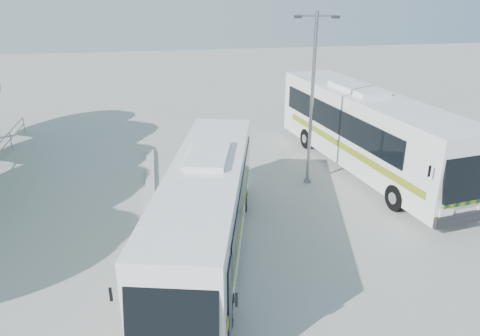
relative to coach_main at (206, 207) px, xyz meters
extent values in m
plane|color=#9C9C97|center=(0.32, 0.76, -1.75)|extent=(100.00, 100.00, 0.00)
cube|color=#B2B2AD|center=(-1.98, 2.76, -1.68)|extent=(0.40, 16.00, 0.15)
cylinder|color=gray|center=(-9.68, 14.76, -1.25)|extent=(0.06, 0.06, 1.00)
cube|color=white|center=(0.01, 0.03, 0.01)|extent=(5.02, 11.52, 2.87)
cube|color=black|center=(-1.37, -5.47, 0.36)|extent=(2.20, 0.94, 1.83)
cube|color=black|center=(-1.01, 0.87, 0.36)|extent=(2.24, 8.77, 1.03)
cube|color=black|center=(1.30, 0.29, 0.36)|extent=(2.24, 8.77, 1.03)
cube|color=#0C5424|center=(-1.22, 0.05, -0.53)|extent=(2.40, 9.49, 0.26)
cylinder|color=black|center=(-1.91, -3.27, -1.28)|extent=(0.50, 0.98, 0.94)
cylinder|color=black|center=(0.15, -3.79, -1.28)|extent=(0.50, 0.98, 0.94)
cylinder|color=black|center=(-0.25, 3.39, -1.28)|extent=(0.50, 0.98, 0.94)
cylinder|color=black|center=(1.82, 2.87, -1.28)|extent=(0.50, 0.98, 0.94)
cube|color=silver|center=(8.60, 6.34, 0.33)|extent=(4.80, 13.62, 3.39)
cube|color=black|center=(9.63, -0.29, 0.75)|extent=(2.61, 0.89, 2.16)
cube|color=black|center=(7.10, 6.79, 0.75)|extent=(1.69, 10.57, 1.22)
cube|color=black|center=(9.89, 7.22, 0.75)|extent=(1.69, 10.57, 1.22)
cube|color=#0B4F1C|center=(7.25, 5.80, -0.31)|extent=(1.81, 11.44, 0.31)
cylinder|color=black|center=(8.02, 1.86, -1.20)|extent=(0.50, 1.15, 1.11)
cylinder|color=black|center=(10.51, 2.25, -1.20)|extent=(0.50, 1.15, 1.11)
cylinder|color=black|center=(6.77, 9.89, -1.20)|extent=(0.50, 1.15, 1.11)
cylinder|color=black|center=(9.26, 10.28, -1.20)|extent=(0.50, 1.15, 1.11)
cylinder|color=gray|center=(5.33, 5.27, 2.09)|extent=(0.19, 0.19, 7.69)
cylinder|color=gray|center=(5.33, 5.27, 5.74)|extent=(1.50, 0.51, 0.08)
cube|color=black|center=(4.59, 5.48, 5.69)|extent=(0.37, 0.26, 0.12)
cube|color=black|center=(6.06, 5.05, 5.69)|extent=(0.37, 0.26, 0.12)
camera|label=1|loc=(-1.34, -14.08, 7.14)|focal=35.00mm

